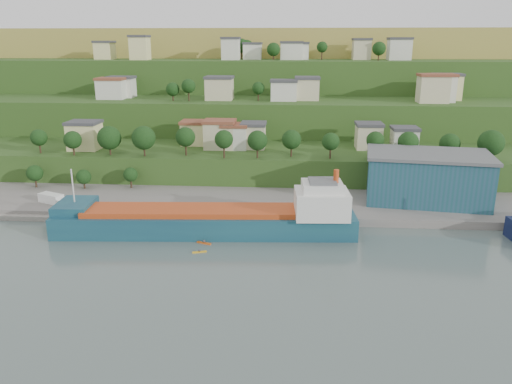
# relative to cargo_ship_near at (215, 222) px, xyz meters

# --- Properties ---
(ground) EXTENTS (500.00, 500.00, 0.00)m
(ground) POSITION_rel_cargo_ship_near_xyz_m (6.76, -8.43, -2.80)
(ground) COLOR #43524E
(ground) RESTS_ON ground
(quay) EXTENTS (220.00, 26.00, 4.00)m
(quay) POSITION_rel_cargo_ship_near_xyz_m (26.76, 19.57, -2.80)
(quay) COLOR slate
(quay) RESTS_ON ground
(pebble_beach) EXTENTS (40.00, 18.00, 2.40)m
(pebble_beach) POSITION_rel_cargo_ship_near_xyz_m (-48.24, 13.57, -2.80)
(pebble_beach) COLOR slate
(pebble_beach) RESTS_ON ground
(hillside) EXTENTS (360.00, 211.34, 96.00)m
(hillside) POSITION_rel_cargo_ship_near_xyz_m (6.77, 160.28, -2.72)
(hillside) COLOR #284719
(hillside) RESTS_ON ground
(cargo_ship_near) EXTENTS (68.79, 14.91, 17.54)m
(cargo_ship_near) POSITION_rel_cargo_ship_near_xyz_m (0.00, 0.00, 0.00)
(cargo_ship_near) COLOR #14354D
(cargo_ship_near) RESTS_ON ground
(warehouse) EXTENTS (33.34, 23.13, 12.80)m
(warehouse) POSITION_rel_cargo_ship_near_xyz_m (52.49, 22.57, 5.63)
(warehouse) COLOR #1C4D56
(warehouse) RESTS_ON quay
(caravan) EXTENTS (7.27, 5.29, 3.13)m
(caravan) POSITION_rel_cargo_ship_near_xyz_m (-45.00, 13.55, -0.03)
(caravan) COLOR white
(caravan) RESTS_ON pebble_beach
(dinghy) EXTENTS (4.41, 3.06, 0.83)m
(dinghy) POSITION_rel_cargo_ship_near_xyz_m (-40.38, 10.41, -1.19)
(dinghy) COLOR silver
(dinghy) RESTS_ON pebble_beach
(kayak_orange) EXTENTS (3.36, 1.73, 0.84)m
(kayak_orange) POSITION_rel_cargo_ship_near_xyz_m (-1.46, -6.13, -2.55)
(kayak_orange) COLOR #DC5613
(kayak_orange) RESTS_ON ground
(kayak_yellow) EXTENTS (3.00, 1.38, 0.75)m
(kayak_yellow) POSITION_rel_cargo_ship_near_xyz_m (-1.56, -10.97, -2.58)
(kayak_yellow) COLOR gold
(kayak_yellow) RESTS_ON ground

